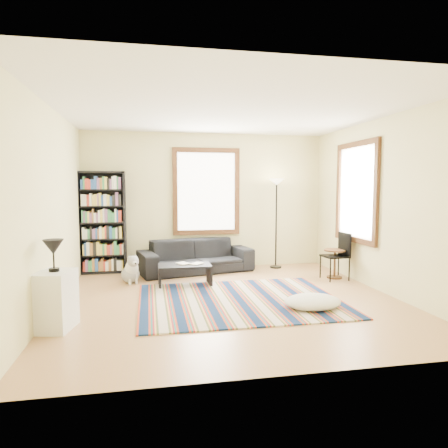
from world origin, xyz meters
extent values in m
cube|color=#A4714B|center=(0.00, 0.00, -0.05)|extent=(5.00, 5.00, 0.10)
cube|color=white|center=(0.00, 0.00, 2.85)|extent=(5.00, 5.00, 0.10)
cube|color=beige|center=(0.00, 2.55, 1.40)|extent=(5.00, 0.10, 2.80)
cube|color=beige|center=(0.00, -2.55, 1.40)|extent=(5.00, 0.10, 2.80)
cube|color=beige|center=(-2.55, 0.00, 1.40)|extent=(0.10, 5.00, 2.80)
cube|color=beige|center=(2.55, 0.00, 1.40)|extent=(0.10, 5.00, 2.80)
cube|color=white|center=(0.00, 2.47, 1.60)|extent=(1.20, 0.06, 1.60)
cube|color=white|center=(2.47, 0.80, 1.60)|extent=(0.06, 1.20, 1.60)
cube|color=#0D1F41|center=(0.12, -0.10, 0.01)|extent=(2.96, 2.36, 0.02)
imported|color=black|center=(-0.28, 2.05, 0.32)|extent=(1.33, 2.35, 0.65)
cube|color=black|center=(-2.09, 2.32, 1.00)|extent=(0.90, 0.30, 2.00)
cube|color=black|center=(-0.59, 1.01, 0.18)|extent=(1.01, 0.74, 0.36)
imported|color=beige|center=(-0.69, 1.01, 0.37)|extent=(0.28, 0.26, 0.02)
imported|color=beige|center=(-0.44, 1.06, 0.37)|extent=(0.28, 0.28, 0.02)
ellipsoid|color=beige|center=(1.04, -0.68, 0.10)|extent=(0.95, 0.82, 0.20)
cylinder|color=#4F2C13|center=(2.20, 1.03, 0.27)|extent=(0.45, 0.45, 0.54)
cube|color=black|center=(2.15, 0.93, 0.43)|extent=(0.45, 0.43, 0.86)
cube|color=silver|center=(-2.30, -0.85, 0.35)|extent=(0.48, 0.57, 0.70)
camera|label=1|loc=(-1.19, -5.78, 1.69)|focal=32.00mm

